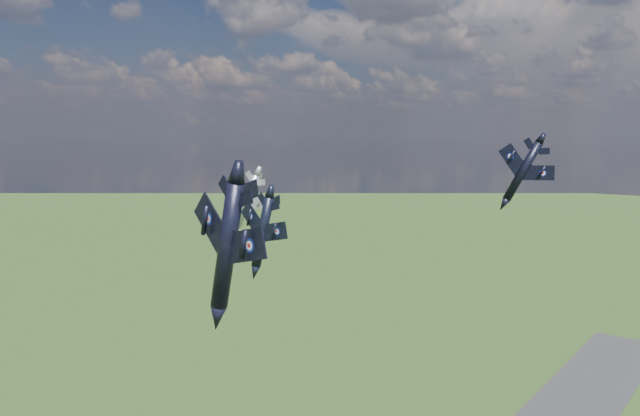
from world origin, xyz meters
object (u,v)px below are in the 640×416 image
Objects in this scene: jet_lead_navy at (263,232)px; jet_left_silver at (247,201)px; jet_high_navy at (523,171)px; jet_right_navy at (227,246)px.

jet_left_silver reaches higher than jet_lead_navy.
jet_lead_navy is 39.16m from jet_high_navy.
jet_right_navy reaches higher than jet_lead_navy.
jet_high_navy reaches higher than jet_lead_navy.
jet_high_navy is (7.90, 52.82, 4.45)m from jet_right_navy.
jet_lead_navy is 1.00× the size of jet_left_silver.
jet_left_silver is (-48.06, -8.23, -6.74)m from jet_high_navy.
jet_left_silver is at bearing 179.44° from jet_high_navy.
jet_lead_navy is 0.90× the size of jet_right_navy.
jet_high_navy is at bearing 91.87° from jet_right_navy.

